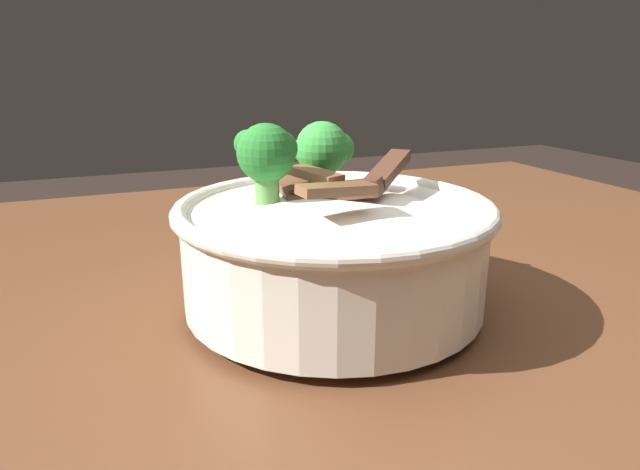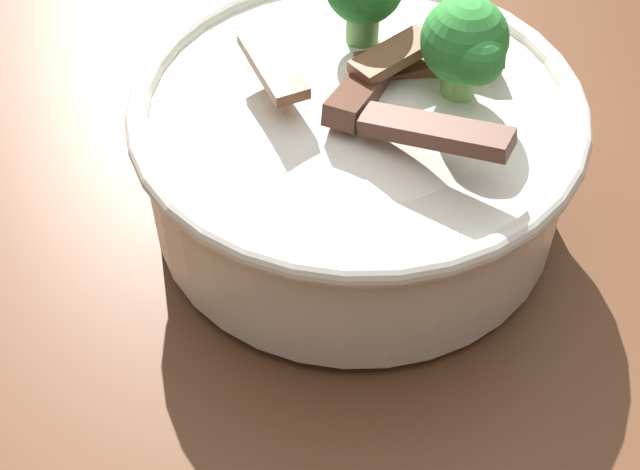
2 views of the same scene
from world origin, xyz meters
name	(u,v)px [view 2 (image 2 of 2)]	position (x,y,z in m)	size (l,w,h in m)	color
dining_table	(345,281)	(0.00, 0.00, 0.71)	(1.23, 0.94, 0.82)	#56331E
rice_bowl	(358,140)	(0.03, -0.01, 0.87)	(0.24, 0.24, 0.14)	silver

